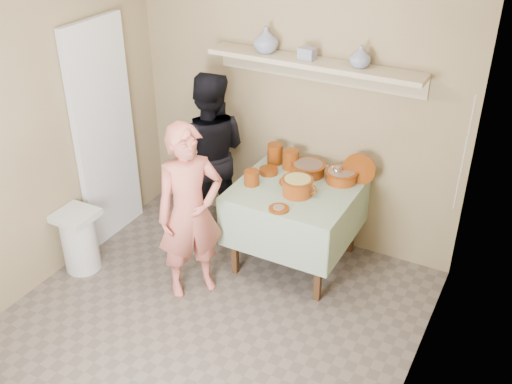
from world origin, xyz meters
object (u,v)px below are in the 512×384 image
Objects in this scene: person_helper at (209,153)px; trash_bin at (80,240)px; person_cook at (190,212)px; serving_table at (296,199)px; cazuela_rice at (297,185)px.

person_helper is 1.36m from trash_bin.
person_cook is 1.51× the size of serving_table.
serving_table is at bearing 0.47° from person_cook.
serving_table is 1.74× the size of trash_bin.
person_helper reaches higher than person_cook.
person_cook reaches higher than cazuela_rice.
person_cook reaches higher than trash_bin.
person_cook is at bearing 12.37° from trash_bin.
person_cook is 0.96× the size of person_helper.
cazuela_rice is (1.01, -0.29, 0.08)m from person_helper.
cazuela_rice is (0.63, 0.60, 0.11)m from person_cook.
serving_table is (0.96, -0.17, -0.12)m from person_helper.
person_helper is at bearing 60.53° from trash_bin.
serving_table is at bearing 144.90° from person_helper.
trash_bin is at bearing -149.31° from serving_table.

